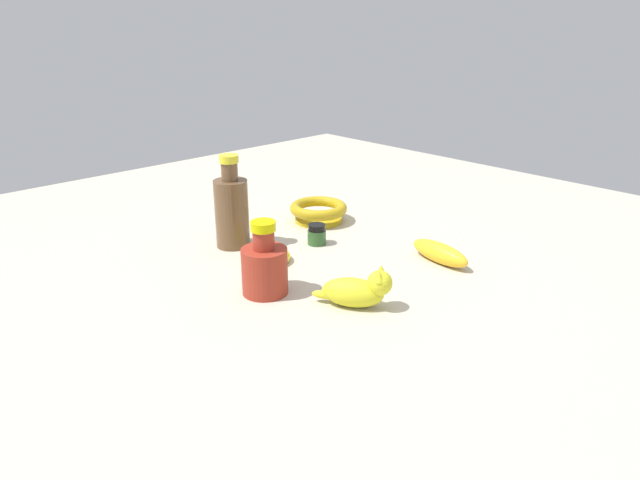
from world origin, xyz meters
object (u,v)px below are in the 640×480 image
bottle_short (265,267)px  bangle (267,257)px  banana (440,253)px  bowl (318,210)px  bottle_tall (232,210)px  cat_figurine (359,290)px  nail_polish_jar (317,234)px

bottle_short → bangle: bearing=49.7°
banana → bowl: bearing=8.0°
bottle_tall → cat_figurine: bottle_tall is taller
nail_polish_jar → cat_figurine: (-0.16, -0.28, 0.01)m
nail_polish_jar → bowl: size_ratio=0.33×
bottle_tall → bowl: size_ratio=1.45×
banana → bowl: size_ratio=1.03×
bangle → cat_figurine: bearing=-92.2°
nail_polish_jar → bottle_short: bottle_short is taller
nail_polish_jar → banana: 0.28m
nail_polish_jar → bowl: bowl is taller
banana → bottle_short: 0.39m
bottle_tall → cat_figurine: 0.41m
bottle_tall → bottle_short: size_ratio=1.47×
banana → nail_polish_jar: bearing=31.4°
cat_figurine → bottle_short: (-0.09, 0.16, 0.02)m
bottle_tall → bowl: bearing=-3.0°
nail_polish_jar → banana: bearing=-65.9°
bottle_tall → banana: bearing=-55.8°
bottle_tall → bangle: bottle_tall is taller
nail_polish_jar → bottle_short: size_ratio=0.33×
cat_figurine → bowl: (0.27, 0.39, -0.00)m
bowl → bottle_tall: bearing=177.0°
bangle → bottle_tall: bearing=88.3°
bottle_tall → bowl: (0.26, -0.01, -0.06)m
nail_polish_jar → banana: nail_polish_jar is taller
bangle → bottle_short: bottle_short is taller
banana → cat_figurine: 0.28m
banana → bangle: size_ratio=1.51×
bottle_tall → bottle_short: 0.26m
bowl → nail_polish_jar: bearing=-135.1°
banana → bottle_short: bottle_short is taller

